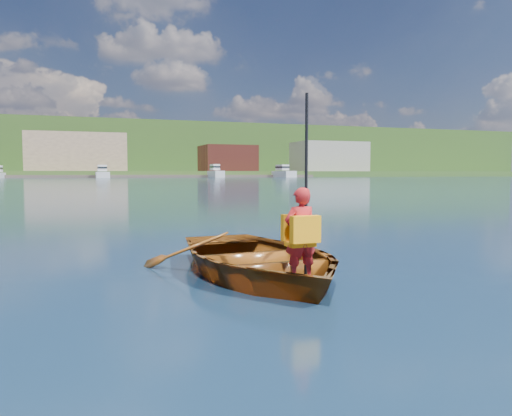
{
  "coord_description": "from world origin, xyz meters",
  "views": [
    {
      "loc": [
        -3.18,
        -5.26,
        1.32
      ],
      "look_at": [
        -1.11,
        0.72,
        0.87
      ],
      "focal_mm": 35.0,
      "sensor_mm": 36.0,
      "label": 1
    }
  ],
  "objects_px": {
    "rowboat": "(257,258)",
    "child_paddler": "(301,233)",
    "marina_yachts": "(81,173)",
    "dock": "(60,176)"
  },
  "relations": [
    {
      "from": "rowboat",
      "to": "child_paddler",
      "type": "relative_size",
      "value": 1.75
    },
    {
      "from": "child_paddler",
      "to": "marina_yachts",
      "type": "height_order",
      "value": "marina_yachts"
    },
    {
      "from": "child_paddler",
      "to": "marina_yachts",
      "type": "xyz_separation_m",
      "value": [
        -2.96,
        143.48,
        0.73
      ]
    },
    {
      "from": "dock",
      "to": "marina_yachts",
      "type": "height_order",
      "value": "marina_yachts"
    },
    {
      "from": "rowboat",
      "to": "child_paddler",
      "type": "height_order",
      "value": "child_paddler"
    },
    {
      "from": "rowboat",
      "to": "child_paddler",
      "type": "distance_m",
      "value": 1.01
    },
    {
      "from": "child_paddler",
      "to": "rowboat",
      "type": "bearing_deg",
      "value": 102.85
    },
    {
      "from": "rowboat",
      "to": "marina_yachts",
      "type": "bearing_deg",
      "value": 91.11
    },
    {
      "from": "child_paddler",
      "to": "marina_yachts",
      "type": "distance_m",
      "value": 143.51
    },
    {
      "from": "dock",
      "to": "marina_yachts",
      "type": "xyz_separation_m",
      "value": [
        5.83,
        -4.69,
        0.98
      ]
    }
  ]
}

